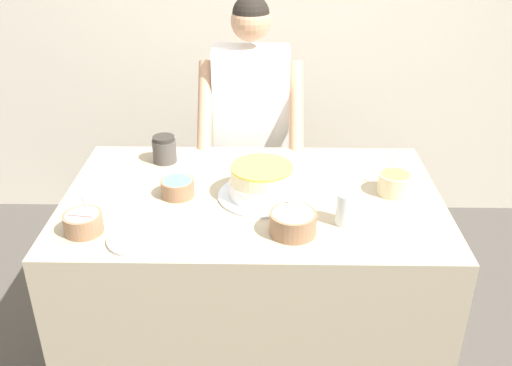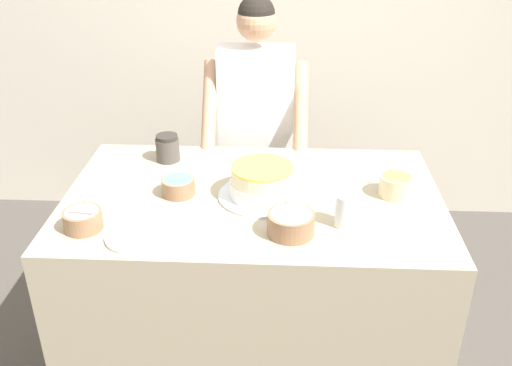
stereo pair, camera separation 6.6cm
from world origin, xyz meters
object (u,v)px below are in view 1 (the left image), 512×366
Objects in this scene: frosting_bowl_blue at (178,187)px; frosting_bowl_pink at (83,222)px; frosting_bowl_white at (293,222)px; stoneware_jar at (164,149)px; frosting_bowl_yellow at (395,183)px; person_baker at (251,123)px; cake at (262,183)px; drinking_glass at (346,209)px; ceramic_plate at (139,239)px.

frosting_bowl_pink is at bearing -137.53° from frosting_bowl_blue.
frosting_bowl_pink is 0.74m from frosting_bowl_white.
stoneware_jar is at bearing 71.38° from frosting_bowl_pink.
frosting_bowl_yellow is at bearing 2.27° from frosting_bowl_blue.
person_baker is 0.70m from cake.
frosting_bowl_pink reaches higher than cake.
frosting_bowl_white is (0.17, -0.96, 0.01)m from person_baker.
drinking_glass reaches higher than ceramic_plate.
frosting_bowl_yellow reaches higher than frosting_bowl_blue.
cake is (0.06, -0.70, 0.03)m from person_baker.
frosting_bowl_blue is at bearing 74.00° from ceramic_plate.
stoneware_jar is at bearing 90.69° from ceramic_plate.
frosting_bowl_yellow reaches higher than ceramic_plate.
person_baker is 0.54m from stoneware_jar.
ceramic_plate is at bearing -14.07° from frosting_bowl_pink.
frosting_bowl_yellow is at bearing 46.73° from drinking_glass.
frosting_bowl_blue is (-0.28, -0.70, 0.00)m from person_baker.
frosting_bowl_white is at bearing -80.00° from person_baker.
frosting_bowl_pink is at bearing -175.68° from drinking_glass.
frosting_bowl_pink is 0.94m from drinking_glass.
frosting_bowl_white is at bearing 0.51° from frosting_bowl_pink.
frosting_bowl_blue is 0.67m from drinking_glass.
frosting_bowl_yellow reaches higher than drinking_glass.
frosting_bowl_yellow is 1.42× the size of stoneware_jar.
cake is at bearing 147.20° from drinking_glass.
person_baker is at bearing 94.71° from cake.
person_baker reaches higher than cake.
person_baker reaches higher than ceramic_plate.
person_baker is 8.82× the size of frosting_bowl_pink.
cake is at bearing -85.29° from person_baker.
frosting_bowl_white is at bearing -46.60° from stoneware_jar.
frosting_bowl_yellow is 0.32m from drinking_glass.
drinking_glass is at bearing -34.70° from stoneware_jar.
drinking_glass is at bearing 9.46° from ceramic_plate.
stoneware_jar is at bearing 144.01° from cake.
cake is at bearing -0.53° from frosting_bowl_blue.
frosting_bowl_yellow is 1.00m from stoneware_jar.
frosting_bowl_pink is at bearing -156.91° from cake.
cake reaches higher than ceramic_plate.
frosting_bowl_pink is 0.40m from frosting_bowl_blue.
cake is 2.89× the size of stoneware_jar.
stoneware_jar is (-0.43, 0.32, -0.00)m from cake.
frosting_bowl_blue is at bearing 42.47° from frosting_bowl_pink.
frosting_bowl_white is 0.54m from ceramic_plate.
frosting_bowl_pink is 1.35× the size of frosting_bowl_blue.
ceramic_plate is (-0.09, -0.32, -0.03)m from frosting_bowl_blue.
cake is 2.03× the size of frosting_bowl_yellow.
frosting_bowl_pink is 0.81× the size of ceramic_plate.
ceramic_plate is at bearing -173.87° from frosting_bowl_white.
frosting_bowl_blue is (-0.86, -0.03, -0.01)m from frosting_bowl_yellow.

